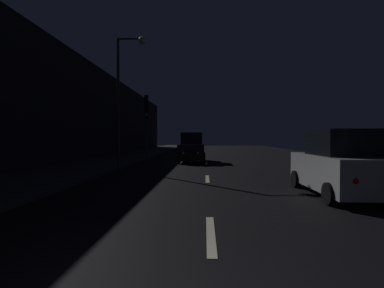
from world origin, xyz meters
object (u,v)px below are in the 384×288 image
traffic_light_far_left (146,113)px  car_approaching_headlights (192,149)px  car_parked_right_near (338,165)px  streetlamp_overhead (126,82)px

traffic_light_far_left → car_approaching_headlights: 4.95m
traffic_light_far_left → car_approaching_headlights: traffic_light_far_left is taller
traffic_light_far_left → car_parked_right_near: 16.65m
streetlamp_overhead → car_parked_right_near: size_ratio=1.85×
traffic_light_far_left → streetlamp_overhead: (0.24, -6.84, 1.11)m
car_approaching_headlights → car_parked_right_near: car_approaching_headlights is taller
traffic_light_far_left → streetlamp_overhead: streetlamp_overhead is taller
streetlamp_overhead → traffic_light_far_left: bearing=92.0°
car_parked_right_near → streetlamp_overhead: bearing=51.1°
streetlamp_overhead → car_parked_right_near: bearing=-38.9°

